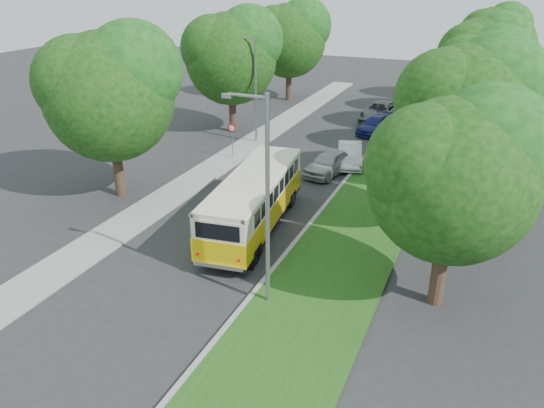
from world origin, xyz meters
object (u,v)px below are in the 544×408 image
at_px(vintage_bus, 254,203).
at_px(car_blue, 375,125).
at_px(lamppost_far, 254,86).
at_px(car_white, 350,155).
at_px(lamppost_near, 265,197).
at_px(car_silver, 329,163).
at_px(car_grey, 380,112).

relative_size(vintage_bus, car_blue, 2.19).
xyz_separation_m(lamppost_far, car_white, (7.70, -2.12, -3.42)).
distance_m(lamppost_near, lamppost_far, 20.53).
xyz_separation_m(vintage_bus, car_blue, (1.66, 18.96, -0.78)).
relative_size(car_white, car_blue, 0.97).
relative_size(car_silver, car_white, 1.01).
height_order(vintage_bus, car_white, vintage_bus).
xyz_separation_m(lamppost_near, vintage_bus, (-2.99, 5.47, -2.95)).
relative_size(lamppost_near, lamppost_far, 1.07).
bearing_deg(lamppost_far, car_blue, 38.06).
distance_m(car_silver, car_grey, 13.94).
relative_size(car_white, car_grey, 0.78).
bearing_deg(car_white, vintage_bus, -115.67).
relative_size(vintage_bus, car_grey, 1.76).
xyz_separation_m(lamppost_far, vintage_bus, (5.92, -13.03, -2.70)).
bearing_deg(car_grey, car_blue, -77.03).
bearing_deg(car_silver, car_white, 82.15).
bearing_deg(lamppost_near, car_blue, 93.13).
bearing_deg(lamppost_far, lamppost_near, -64.29).
bearing_deg(lamppost_far, car_silver, -31.01).
xyz_separation_m(car_blue, car_grey, (-0.50, 3.83, 0.12)).
height_order(lamppost_near, vintage_bus, lamppost_near).
bearing_deg(car_grey, car_silver, -84.97).
relative_size(car_blue, car_grey, 0.80).
distance_m(vintage_bus, car_silver, 8.94).
height_order(lamppost_far, car_silver, lamppost_far).
height_order(vintage_bus, car_blue, vintage_bus).
bearing_deg(vintage_bus, lamppost_far, 107.63).
height_order(lamppost_near, car_blue, lamppost_near).
bearing_deg(lamppost_near, lamppost_far, 115.71).
relative_size(vintage_bus, car_silver, 2.23).
height_order(car_white, car_grey, car_grey).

